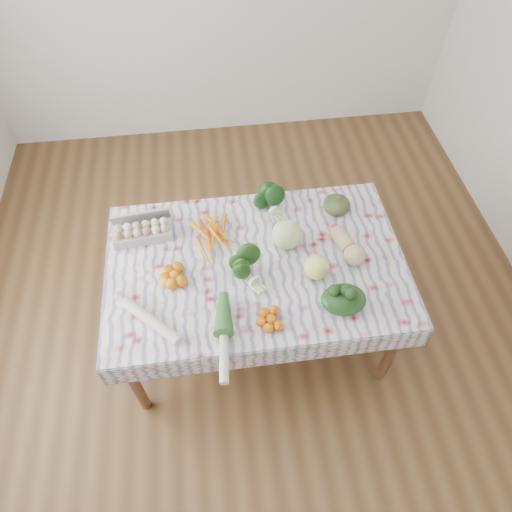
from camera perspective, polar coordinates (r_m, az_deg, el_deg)
ground at (r=3.18m, az=-0.00°, el=-9.01°), size 4.50×4.50×0.00m
dining_table at (r=2.60m, az=-0.00°, el=-1.90°), size 1.60×1.00×0.75m
tablecloth at (r=2.54m, az=-0.00°, el=-0.88°), size 1.66×1.06×0.01m
egg_carton at (r=2.69m, az=-13.98°, el=2.88°), size 0.35×0.17×0.09m
carrot_bunch at (r=2.62m, az=-5.40°, el=2.06°), size 0.27×0.24×0.05m
kale_bunch at (r=2.73m, az=1.85°, el=6.91°), size 0.22×0.20×0.16m
kabocha_squash at (r=2.79m, az=10.05°, el=6.34°), size 0.17×0.17×0.11m
cabbage at (r=2.55m, az=3.88°, el=2.68°), size 0.21×0.21×0.17m
butternut_squash at (r=2.58m, az=11.46°, el=1.32°), size 0.18×0.28×0.12m
orange_cluster at (r=2.48m, az=-10.09°, el=-2.42°), size 0.25×0.25×0.07m
broccoli at (r=2.42m, az=-1.13°, el=-2.13°), size 0.23×0.23×0.12m
mandarin_cluster at (r=2.31m, az=1.93°, el=-7.84°), size 0.20×0.20×0.06m
grapefruit at (r=2.45m, az=7.62°, el=-1.41°), size 0.18×0.18×0.14m
spinach_bag at (r=2.38m, az=10.89°, el=-5.34°), size 0.29×0.26×0.10m
daikon at (r=2.36m, az=-13.02°, el=-7.87°), size 0.32×0.32×0.06m
leek at (r=2.26m, az=-4.03°, el=-10.24°), size 0.09×0.46×0.05m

